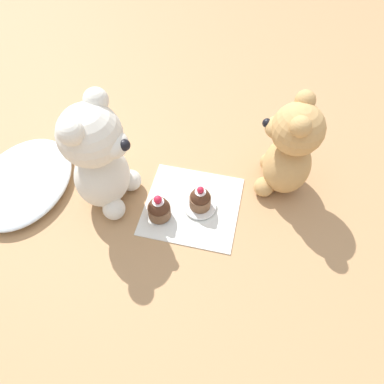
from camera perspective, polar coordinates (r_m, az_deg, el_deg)
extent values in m
plane|color=tan|center=(0.86, 0.00, -2.18)|extent=(4.00, 4.00, 0.00)
cube|color=silver|center=(0.86, 0.00, -2.07)|extent=(0.21, 0.21, 0.01)
ellipsoid|color=white|center=(0.97, -24.34, 1.43)|extent=(0.28, 0.21, 0.04)
ellipsoid|color=silver|center=(0.84, -13.46, 2.39)|extent=(0.14, 0.13, 0.15)
sphere|color=silver|center=(0.75, -15.29, 8.34)|extent=(0.13, 0.13, 0.13)
ellipsoid|color=silver|center=(0.73, -11.79, 7.07)|extent=(0.07, 0.06, 0.05)
sphere|color=black|center=(0.72, -10.26, 7.04)|extent=(0.02, 0.02, 0.02)
sphere|color=silver|center=(0.69, -17.99, 8.64)|extent=(0.05, 0.05, 0.05)
sphere|color=silver|center=(0.75, -14.43, 13.42)|extent=(0.05, 0.05, 0.05)
sphere|color=silver|center=(0.85, -11.79, -2.51)|extent=(0.05, 0.05, 0.05)
sphere|color=silver|center=(0.89, -9.32, 1.77)|extent=(0.05, 0.05, 0.05)
ellipsoid|color=tan|center=(0.87, 14.20, 3.99)|extent=(0.13, 0.11, 0.14)
sphere|color=tan|center=(0.79, 15.84, 9.20)|extent=(0.11, 0.11, 0.11)
ellipsoid|color=tan|center=(0.80, 12.69, 9.61)|extent=(0.06, 0.05, 0.04)
sphere|color=black|center=(0.79, 11.37, 10.26)|extent=(0.02, 0.02, 0.02)
sphere|color=tan|center=(0.79, 16.88, 13.24)|extent=(0.04, 0.04, 0.04)
sphere|color=tan|center=(0.74, 16.22, 9.55)|extent=(0.04, 0.04, 0.04)
sphere|color=tan|center=(0.93, 11.73, 4.51)|extent=(0.05, 0.05, 0.05)
sphere|color=tan|center=(0.88, 10.90, 0.80)|extent=(0.05, 0.05, 0.05)
cylinder|color=brown|center=(0.83, -5.01, -2.92)|extent=(0.05, 0.05, 0.03)
sphere|color=#472819|center=(0.82, -5.08, -2.35)|extent=(0.05, 0.05, 0.05)
cylinder|color=white|center=(0.80, -5.19, -1.49)|extent=(0.03, 0.03, 0.00)
sphere|color=red|center=(0.80, -5.24, -1.16)|extent=(0.02, 0.02, 0.02)
cylinder|color=white|center=(0.85, 1.25, -2.00)|extent=(0.07, 0.07, 0.01)
cylinder|color=brown|center=(0.84, 1.27, -1.31)|extent=(0.05, 0.05, 0.03)
sphere|color=#472819|center=(0.83, 1.29, -0.70)|extent=(0.04, 0.04, 0.04)
cylinder|color=white|center=(0.81, 1.31, 0.13)|extent=(0.02, 0.02, 0.00)
sphere|color=red|center=(0.80, 1.32, 0.43)|extent=(0.02, 0.02, 0.02)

